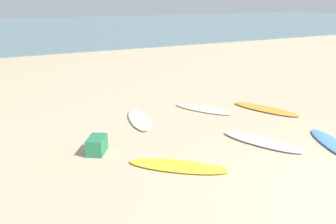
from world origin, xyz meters
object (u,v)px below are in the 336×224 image
surfboard_4 (139,119)px  surfboard_5 (262,142)px  surfboard_0 (266,109)px  beach_cooler (97,145)px  surfboard_1 (203,109)px  surfboard_2 (178,166)px  surfboard_3 (334,145)px

surfboard_4 → surfboard_5: surfboard_5 is taller
surfboard_0 → beach_cooler: 5.55m
surfboard_0 → surfboard_1: surfboard_0 is taller
surfboard_4 → beach_cooler: 2.30m
surfboard_4 → surfboard_5: 3.47m
surfboard_0 → surfboard_4: surfboard_4 is taller
surfboard_1 → beach_cooler: 4.11m
surfboard_1 → surfboard_4: (-2.13, 0.01, 0.01)m
surfboard_1 → surfboard_4: size_ratio=0.98×
surfboard_4 → surfboard_5: bearing=137.5°
surfboard_0 → surfboard_4: (-3.84, 0.92, 0.00)m
surfboard_2 → beach_cooler: size_ratio=3.61×
beach_cooler → surfboard_4: bearing=43.1°
surfboard_3 → surfboard_5: size_ratio=1.00×
surfboard_5 → surfboard_0: bearing=22.5°
beach_cooler → surfboard_2: bearing=-49.3°
surfboard_3 → surfboard_5: bearing=-11.2°
surfboard_0 → surfboard_3: (-0.49, -2.85, -0.00)m
surfboard_0 → surfboard_3: 2.89m
surfboard_0 → beach_cooler: bearing=164.9°
surfboard_4 → beach_cooler: (-1.67, -1.57, 0.14)m
surfboard_2 → surfboard_0: bearing=156.5°
surfboard_5 → beach_cooler: bearing=136.9°
surfboard_1 → surfboard_3: bearing=78.3°
surfboard_0 → beach_cooler: beach_cooler is taller
surfboard_2 → surfboard_4: 3.06m
surfboard_2 → surfboard_1: bearing=180.0°
surfboard_2 → surfboard_4: surfboard_4 is taller
surfboard_2 → surfboard_3: size_ratio=1.04×
surfboard_2 → surfboard_3: (3.77, -0.73, 0.00)m
surfboard_3 → surfboard_4: size_ratio=1.03×
surfboard_0 → surfboard_5: 2.69m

